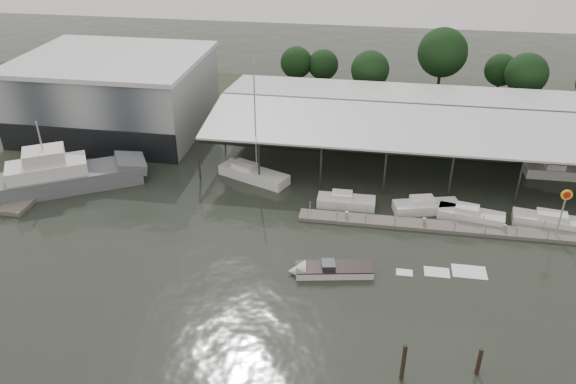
# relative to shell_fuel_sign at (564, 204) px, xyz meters

# --- Properties ---
(ground) EXTENTS (200.00, 200.00, 0.00)m
(ground) POSITION_rel_shell_fuel_sign_xyz_m (-27.00, -9.99, -3.93)
(ground) COLOR #232821
(ground) RESTS_ON ground
(land_strip_far) EXTENTS (140.00, 30.00, 0.30)m
(land_strip_far) POSITION_rel_shell_fuel_sign_xyz_m (-27.00, 32.01, -3.83)
(land_strip_far) COLOR #383C2D
(land_strip_far) RESTS_ON ground
(land_strip_west) EXTENTS (20.00, 40.00, 0.30)m
(land_strip_west) POSITION_rel_shell_fuel_sign_xyz_m (-67.00, 20.01, -3.83)
(land_strip_west) COLOR #383C2D
(land_strip_west) RESTS_ON ground
(storage_warehouse) EXTENTS (24.50, 20.50, 10.50)m
(storage_warehouse) POSITION_rel_shell_fuel_sign_xyz_m (-55.00, 19.95, 1.36)
(storage_warehouse) COLOR #909499
(storage_warehouse) RESTS_ON ground
(covered_boat_shed) EXTENTS (58.24, 24.00, 6.96)m
(covered_boat_shed) POSITION_rel_shell_fuel_sign_xyz_m (-10.00, 18.01, 2.20)
(covered_boat_shed) COLOR silver
(covered_boat_shed) RESTS_ON ground
(trawler_dock) EXTENTS (3.00, 18.00, 0.50)m
(trawler_dock) POSITION_rel_shell_fuel_sign_xyz_m (-57.00, 4.01, -3.68)
(trawler_dock) COLOR #646058
(trawler_dock) RESTS_ON ground
(floating_dock) EXTENTS (28.00, 2.00, 1.40)m
(floating_dock) POSITION_rel_shell_fuel_sign_xyz_m (-12.00, 0.01, -3.72)
(floating_dock) COLOR #646058
(floating_dock) RESTS_ON ground
(shell_fuel_sign) EXTENTS (1.10, 0.18, 5.55)m
(shell_fuel_sign) POSITION_rel_shell_fuel_sign_xyz_m (0.00, 0.00, 0.00)
(shell_fuel_sign) COLOR #989A9D
(shell_fuel_sign) RESTS_ON ground
(grey_trawler) EXTENTS (18.72, 13.49, 8.84)m
(grey_trawler) POSITION_rel_shell_fuel_sign_xyz_m (-54.17, 1.69, -2.35)
(grey_trawler) COLOR slate
(grey_trawler) RESTS_ON ground
(white_sailboat) EXTENTS (9.06, 5.84, 14.68)m
(white_sailboat) POSITION_rel_shell_fuel_sign_xyz_m (-32.77, 7.59, -3.26)
(white_sailboat) COLOR white
(white_sailboat) RESTS_ON ground
(speedboat_underway) EXTENTS (18.57, 5.23, 2.00)m
(speedboat_underway) POSITION_rel_shell_fuel_sign_xyz_m (-22.10, -9.48, -3.53)
(speedboat_underway) COLOR white
(speedboat_underway) RESTS_ON ground
(moored_cruiser_0) EXTENTS (6.32, 2.21, 1.70)m
(moored_cruiser_0) POSITION_rel_shell_fuel_sign_xyz_m (-21.31, 2.95, -3.31)
(moored_cruiser_0) COLOR white
(moored_cruiser_0) RESTS_ON ground
(moored_cruiser_1) EXTENTS (7.40, 3.93, 1.70)m
(moored_cruiser_1) POSITION_rel_shell_fuel_sign_xyz_m (-12.65, 3.25, -3.31)
(moored_cruiser_1) COLOR white
(moored_cruiser_1) RESTS_ON ground
(moored_cruiser_2) EXTENTS (7.07, 3.51, 1.70)m
(moored_cruiser_2) POSITION_rel_shell_fuel_sign_xyz_m (-8.08, 2.18, -3.31)
(moored_cruiser_2) COLOR white
(moored_cruiser_2) RESTS_ON ground
(moored_cruiser_3) EXTENTS (8.66, 3.47, 1.70)m
(moored_cruiser_3) POSITION_rel_shell_fuel_sign_xyz_m (0.40, 2.18, -3.31)
(moored_cruiser_3) COLOR white
(moored_cruiser_3) RESTS_ON ground
(horizon_tree_line) EXTENTS (66.88, 11.59, 11.62)m
(horizon_tree_line) POSITION_rel_shell_fuel_sign_xyz_m (-2.11, 37.77, 2.21)
(horizon_tree_line) COLOR black
(horizon_tree_line) RESTS_ON ground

